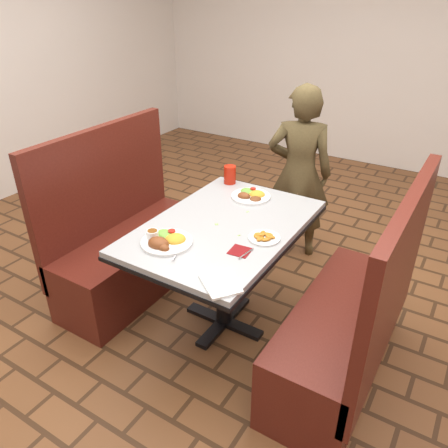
{
  "coord_description": "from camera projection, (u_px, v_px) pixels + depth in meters",
  "views": [
    {
      "loc": [
        1.17,
        -1.9,
        1.97
      ],
      "look_at": [
        0.0,
        0.0,
        0.75
      ],
      "focal_mm": 35.0,
      "sensor_mm": 36.0,
      "label": 1
    }
  ],
  "objects": [
    {
      "name": "room",
      "position": [
        224.0,
        0.0,
        1.99
      ],
      "size": [
        7.0,
        7.04,
        2.82
      ],
      "color": "brown",
      "rests_on": "ground"
    },
    {
      "name": "dining_table",
      "position": [
        224.0,
        238.0,
        2.59
      ],
      "size": [
        0.81,
        1.21,
        0.75
      ],
      "color": "#A6A9AB",
      "rests_on": "ground"
    },
    {
      "name": "booth_bench_left",
      "position": [
        129.0,
        248.0,
        3.11
      ],
      "size": [
        0.47,
        1.2,
        1.17
      ],
      "color": "#5B1E14",
      "rests_on": "ground"
    },
    {
      "name": "booth_bench_right",
      "position": [
        348.0,
        328.0,
        2.38
      ],
      "size": [
        0.47,
        1.2,
        1.17
      ],
      "color": "#5B1E14",
      "rests_on": "ground"
    },
    {
      "name": "diner_person",
      "position": [
        299.0,
        174.0,
        3.39
      ],
      "size": [
        0.58,
        0.47,
        1.38
      ],
      "primitive_type": "imported",
      "rotation": [
        0.0,
        0.0,
        3.47
      ],
      "color": "brown",
      "rests_on": "ground"
    },
    {
      "name": "near_dinner_plate",
      "position": [
        165.0,
        239.0,
        2.34
      ],
      "size": [
        0.28,
        0.28,
        0.09
      ],
      "rotation": [
        0.0,
        0.0,
        0.26
      ],
      "color": "white",
      "rests_on": "dining_table"
    },
    {
      "name": "far_dinner_plate",
      "position": [
        251.0,
        194.0,
        2.85
      ],
      "size": [
        0.26,
        0.26,
        0.07
      ],
      "rotation": [
        0.0,
        0.0,
        0.05
      ],
      "color": "white",
      "rests_on": "dining_table"
    },
    {
      "name": "plantain_plate",
      "position": [
        264.0,
        237.0,
        2.39
      ],
      "size": [
        0.18,
        0.18,
        0.03
      ],
      "rotation": [
        0.0,
        0.0,
        0.27
      ],
      "color": "white",
      "rests_on": "dining_table"
    },
    {
      "name": "maroon_napkin",
      "position": [
        240.0,
        251.0,
        2.28
      ],
      "size": [
        0.12,
        0.12,
        0.0
      ],
      "primitive_type": "cube",
      "rotation": [
        0.0,
        0.0,
        0.09
      ],
      "color": "maroon",
      "rests_on": "dining_table"
    },
    {
      "name": "spoon_utensil",
      "position": [
        246.0,
        254.0,
        2.25
      ],
      "size": [
        0.02,
        0.12,
        0.0
      ],
      "primitive_type": "cube",
      "rotation": [
        0.0,
        0.0,
        -0.12
      ],
      "color": "silver",
      "rests_on": "dining_table"
    },
    {
      "name": "red_tumbler",
      "position": [
        230.0,
        175.0,
        3.04
      ],
      "size": [
        0.08,
        0.08,
        0.13
      ],
      "primitive_type": "cylinder",
      "color": "red",
      "rests_on": "dining_table"
    },
    {
      "name": "paper_napkin",
      "position": [
        220.0,
        284.0,
        2.02
      ],
      "size": [
        0.25,
        0.24,
        0.01
      ],
      "primitive_type": "cube",
      "rotation": [
        0.0,
        0.0,
        -0.64
      ],
      "color": "white",
      "rests_on": "dining_table"
    },
    {
      "name": "knife_utensil",
      "position": [
        177.0,
        252.0,
        2.26
      ],
      "size": [
        0.06,
        0.15,
        0.0
      ],
      "primitive_type": "cube",
      "rotation": [
        0.0,
        0.0,
        0.35
      ],
      "color": "silver",
      "rests_on": "dining_table"
    },
    {
      "name": "fork_utensil",
      "position": [
        164.0,
        248.0,
        2.29
      ],
      "size": [
        0.07,
        0.13,
        0.0
      ],
      "primitive_type": "cube",
      "rotation": [
        0.0,
        0.0,
        -0.44
      ],
      "color": "silver",
      "rests_on": "dining_table"
    },
    {
      "name": "lettuce_shreds",
      "position": [
        235.0,
        221.0,
        2.57
      ],
      "size": [
        0.28,
        0.32,
        0.0
      ],
      "primitive_type": null,
      "color": "#8BB347",
      "rests_on": "dining_table"
    }
  ]
}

